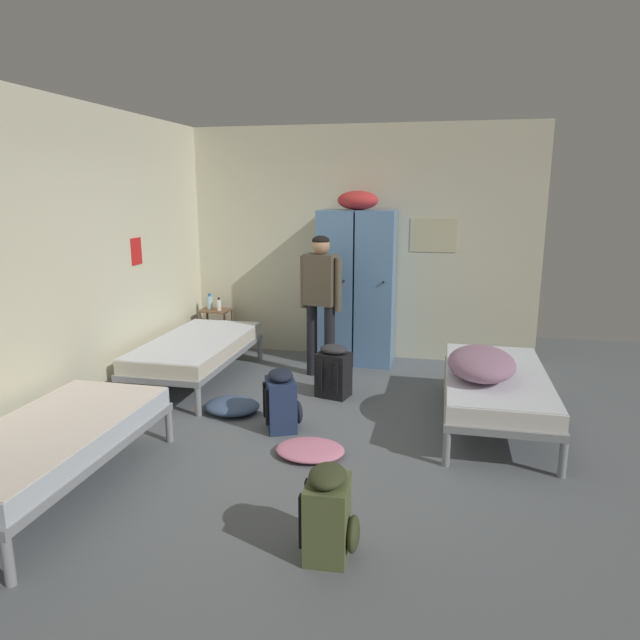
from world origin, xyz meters
TOP-DOWN VIEW (x-y plane):
  - ground_plane at (0.00, 0.00)m, footprint 7.75×7.75m
  - room_backdrop at (-1.13, 1.16)m, footprint 4.34×4.91m
  - locker_bank at (0.03, 2.14)m, footprint 0.90×0.55m
  - shelf_unit at (-1.81, 2.17)m, footprint 0.38×0.30m
  - bed_left_front at (-1.56, -1.41)m, footprint 0.90×1.90m
  - bed_right at (1.56, 0.50)m, footprint 0.90×1.90m
  - bed_left_rear at (-1.56, 1.02)m, footprint 0.90×1.90m
  - bedding_heap at (1.41, 0.33)m, footprint 0.57×0.84m
  - person_traveler at (-0.27, 1.51)m, footprint 0.49×0.28m
  - water_bottle at (-1.89, 2.19)m, footprint 0.07×0.07m
  - lotion_bottle at (-1.74, 2.13)m, footprint 0.06×0.06m
  - backpack_olive at (0.48, -1.69)m, footprint 0.35×0.33m
  - backpack_black at (0.00, 0.89)m, footprint 0.37×0.39m
  - backpack_navy at (-0.28, -0.02)m, footprint 0.40×0.39m
  - clothes_pile_pink at (0.08, -0.47)m, footprint 0.56×0.46m
  - clothes_pile_denim at (-0.86, 0.24)m, footprint 0.53×0.47m

SIDE VIEW (x-z plane):
  - ground_plane at x=0.00m, z-range 0.00..0.00m
  - clothes_pile_pink at x=0.08m, z-range 0.00..0.08m
  - clothes_pile_denim at x=-0.86m, z-range 0.00..0.13m
  - backpack_olive at x=0.48m, z-range -0.02..0.53m
  - backpack_black at x=0.00m, z-range -0.02..0.53m
  - backpack_navy at x=-0.28m, z-range -0.02..0.53m
  - shelf_unit at x=-1.81m, z-range 0.06..0.63m
  - bed_left_front at x=-1.56m, z-range 0.14..0.63m
  - bed_right at x=1.56m, z-range 0.14..0.63m
  - bed_left_rear at x=-1.56m, z-range 0.14..0.63m
  - bedding_heap at x=1.41m, z-range 0.49..0.74m
  - lotion_bottle at x=-1.74m, z-range 0.56..0.73m
  - water_bottle at x=-1.89m, z-range 0.56..0.76m
  - person_traveler at x=-0.27m, z-range 0.16..1.76m
  - locker_bank at x=0.03m, z-range -0.07..2.00m
  - room_backdrop at x=-1.13m, z-range 0.00..2.85m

